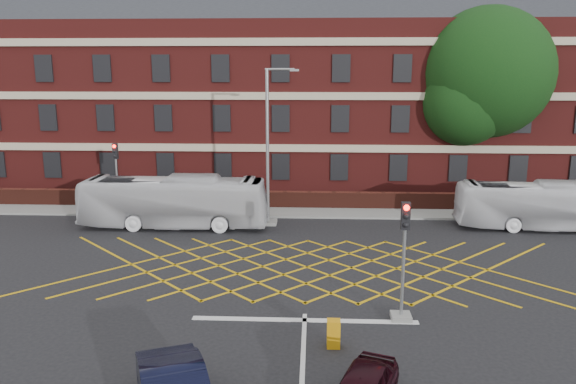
{
  "coord_description": "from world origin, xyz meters",
  "views": [
    {
      "loc": [
        0.28,
        -21.93,
        8.64
      ],
      "look_at": [
        -0.82,
        1.5,
        3.56
      ],
      "focal_mm": 35.0,
      "sensor_mm": 36.0,
      "label": 1
    }
  ],
  "objects_px": {
    "bus_left": "(174,202)",
    "utility_cabinet": "(334,334)",
    "deciduous_tree": "(485,82)",
    "traffic_light_far": "(117,184)",
    "street_lamp": "(269,173)",
    "traffic_light_near": "(403,272)",
    "bus_right": "(544,206)",
    "direction_signs": "(115,193)"
  },
  "relations": [
    {
      "from": "street_lamp",
      "to": "direction_signs",
      "type": "xyz_separation_m",
      "value": [
        -9.56,
        1.7,
        -1.63
      ]
    },
    {
      "from": "traffic_light_far",
      "to": "street_lamp",
      "type": "height_order",
      "value": "street_lamp"
    },
    {
      "from": "deciduous_tree",
      "to": "utility_cabinet",
      "type": "height_order",
      "value": "deciduous_tree"
    },
    {
      "from": "bus_right",
      "to": "traffic_light_near",
      "type": "height_order",
      "value": "traffic_light_near"
    },
    {
      "from": "deciduous_tree",
      "to": "direction_signs",
      "type": "bearing_deg",
      "value": -165.68
    },
    {
      "from": "bus_left",
      "to": "deciduous_tree",
      "type": "distance_m",
      "value": 22.04
    },
    {
      "from": "deciduous_tree",
      "to": "utility_cabinet",
      "type": "bearing_deg",
      "value": -115.71
    },
    {
      "from": "bus_right",
      "to": "traffic_light_far",
      "type": "relative_size",
      "value": 2.23
    },
    {
      "from": "bus_left",
      "to": "traffic_light_far",
      "type": "bearing_deg",
      "value": 52.75
    },
    {
      "from": "utility_cabinet",
      "to": "traffic_light_far",
      "type": "bearing_deg",
      "value": 126.93
    },
    {
      "from": "traffic_light_far",
      "to": "street_lamp",
      "type": "distance_m",
      "value": 10.1
    },
    {
      "from": "traffic_light_far",
      "to": "deciduous_tree",
      "type": "bearing_deg",
      "value": 12.26
    },
    {
      "from": "direction_signs",
      "to": "utility_cabinet",
      "type": "height_order",
      "value": "direction_signs"
    },
    {
      "from": "bus_left",
      "to": "deciduous_tree",
      "type": "bearing_deg",
      "value": -65.37
    },
    {
      "from": "traffic_light_far",
      "to": "street_lamp",
      "type": "relative_size",
      "value": 0.49
    },
    {
      "from": "traffic_light_far",
      "to": "utility_cabinet",
      "type": "distance_m",
      "value": 21.53
    },
    {
      "from": "bus_right",
      "to": "bus_left",
      "type": "bearing_deg",
      "value": 95.21
    },
    {
      "from": "bus_left",
      "to": "bus_right",
      "type": "height_order",
      "value": "bus_left"
    },
    {
      "from": "deciduous_tree",
      "to": "direction_signs",
      "type": "distance_m",
      "value": 25.15
    },
    {
      "from": "bus_left",
      "to": "utility_cabinet",
      "type": "height_order",
      "value": "bus_left"
    },
    {
      "from": "deciduous_tree",
      "to": "traffic_light_far",
      "type": "bearing_deg",
      "value": -167.74
    },
    {
      "from": "bus_right",
      "to": "deciduous_tree",
      "type": "height_order",
      "value": "deciduous_tree"
    },
    {
      "from": "bus_right",
      "to": "utility_cabinet",
      "type": "bearing_deg",
      "value": 143.44
    },
    {
      "from": "street_lamp",
      "to": "direction_signs",
      "type": "bearing_deg",
      "value": 169.9
    },
    {
      "from": "traffic_light_near",
      "to": "direction_signs",
      "type": "height_order",
      "value": "traffic_light_near"
    },
    {
      "from": "direction_signs",
      "to": "utility_cabinet",
      "type": "relative_size",
      "value": 2.37
    },
    {
      "from": "bus_left",
      "to": "traffic_light_far",
      "type": "xyz_separation_m",
      "value": [
        -4.41,
        3.43,
        0.31
      ]
    },
    {
      "from": "bus_left",
      "to": "traffic_light_near",
      "type": "xyz_separation_m",
      "value": [
        10.97,
        -11.6,
        0.31
      ]
    },
    {
      "from": "traffic_light_near",
      "to": "direction_signs",
      "type": "distance_m",
      "value": 20.81
    },
    {
      "from": "bus_right",
      "to": "street_lamp",
      "type": "relative_size",
      "value": 1.08
    },
    {
      "from": "traffic_light_far",
      "to": "direction_signs",
      "type": "xyz_separation_m",
      "value": [
        0.12,
        -0.87,
        -0.39
      ]
    },
    {
      "from": "bus_right",
      "to": "street_lamp",
      "type": "bearing_deg",
      "value": 92.56
    },
    {
      "from": "bus_left",
      "to": "utility_cabinet",
      "type": "relative_size",
      "value": 11.29
    },
    {
      "from": "deciduous_tree",
      "to": "traffic_light_far",
      "type": "relative_size",
      "value": 3.01
    },
    {
      "from": "street_lamp",
      "to": "direction_signs",
      "type": "relative_size",
      "value": 3.99
    },
    {
      "from": "utility_cabinet",
      "to": "bus_left",
      "type": "bearing_deg",
      "value": 121.74
    },
    {
      "from": "street_lamp",
      "to": "direction_signs",
      "type": "distance_m",
      "value": 9.85
    },
    {
      "from": "bus_left",
      "to": "bus_right",
      "type": "relative_size",
      "value": 1.1
    },
    {
      "from": "bus_right",
      "to": "deciduous_tree",
      "type": "relative_size",
      "value": 0.74
    },
    {
      "from": "traffic_light_near",
      "to": "utility_cabinet",
      "type": "relative_size",
      "value": 4.61
    },
    {
      "from": "traffic_light_near",
      "to": "direction_signs",
      "type": "bearing_deg",
      "value": 137.14
    },
    {
      "from": "bus_left",
      "to": "deciduous_tree",
      "type": "height_order",
      "value": "deciduous_tree"
    }
  ]
}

